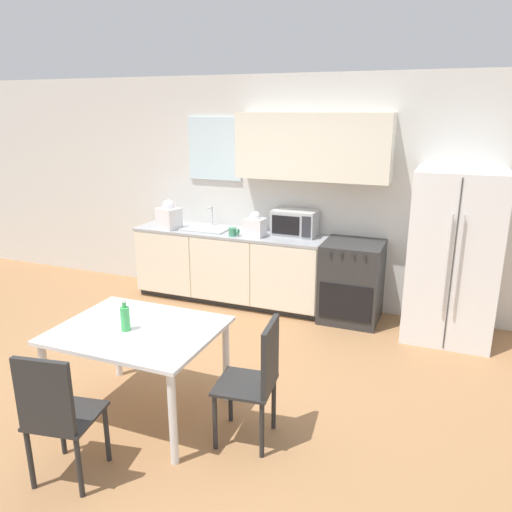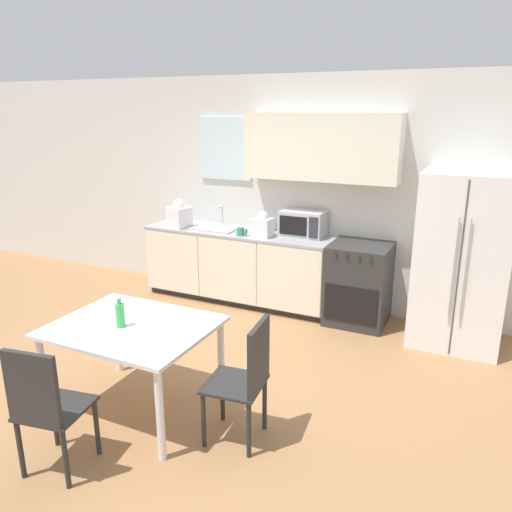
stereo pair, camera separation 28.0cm
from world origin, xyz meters
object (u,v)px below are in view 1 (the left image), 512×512
at_px(dining_table, 138,339).
at_px(dining_chair_side, 258,374).
at_px(coffee_mug, 233,232).
at_px(microwave, 295,223).
at_px(drink_bottle, 125,318).
at_px(refrigerator, 453,256).
at_px(dining_chair_near, 55,411).
at_px(oven_range, 352,282).

xyz_separation_m(dining_table, dining_chair_side, (0.97, 0.02, -0.10)).
height_order(coffee_mug, dining_table, coffee_mug).
height_order(microwave, drink_bottle, microwave).
xyz_separation_m(refrigerator, drink_bottle, (-2.23, -2.44, -0.05)).
bearing_deg(dining_chair_near, drink_bottle, 83.16).
height_order(oven_range, coffee_mug, coffee_mug).
bearing_deg(drink_bottle, dining_table, 45.85).
bearing_deg(dining_table, dining_chair_side, 1.21).
xyz_separation_m(microwave, dining_table, (-0.43, -2.57, -0.40)).
distance_m(microwave, drink_bottle, 2.68).
height_order(microwave, dining_chair_near, microwave).
height_order(dining_chair_near, dining_chair_side, same).
xyz_separation_m(refrigerator, dining_table, (-2.17, -2.38, -0.24)).
height_order(oven_range, dining_chair_side, dining_chair_side).
distance_m(microwave, dining_table, 2.64).
relative_size(oven_range, microwave, 1.77).
bearing_deg(drink_bottle, refrigerator, 47.60).
bearing_deg(dining_table, drink_bottle, -134.15).
bearing_deg(microwave, oven_range, -9.93).
xyz_separation_m(oven_range, coffee_mug, (-1.38, -0.17, 0.49)).
xyz_separation_m(refrigerator, microwave, (-1.75, 0.19, 0.16)).
height_order(oven_range, microwave, microwave).
bearing_deg(dining_table, microwave, 80.60).
xyz_separation_m(refrigerator, coffee_mug, (-2.40, -0.10, 0.06)).
height_order(microwave, coffee_mug, microwave).
xyz_separation_m(microwave, dining_chair_side, (0.55, -2.55, -0.50)).
bearing_deg(drink_bottle, dining_chair_near, -87.45).
xyz_separation_m(coffee_mug, drink_bottle, (0.17, -2.34, -0.11)).
bearing_deg(dining_table, refrigerator, 47.64).
bearing_deg(oven_range, dining_chair_side, -94.12).
height_order(oven_range, drink_bottle, drink_bottle).
relative_size(coffee_mug, dining_table, 0.11).
bearing_deg(microwave, drink_bottle, -100.41).
bearing_deg(coffee_mug, drink_bottle, -85.74).
bearing_deg(oven_range, coffee_mug, -173.14).
height_order(refrigerator, dining_chair_side, refrigerator).
relative_size(dining_chair_side, drink_bottle, 3.80).
bearing_deg(coffee_mug, microwave, 23.99).
bearing_deg(dining_table, dining_chair_near, -91.48).
distance_m(dining_table, dining_chair_near, 0.86).
bearing_deg(dining_chair_near, microwave, 73.16).
height_order(refrigerator, microwave, refrigerator).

